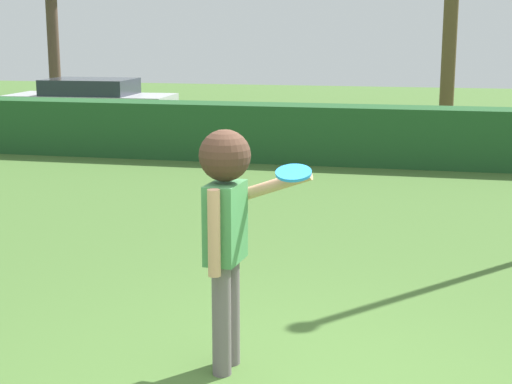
{
  "coord_description": "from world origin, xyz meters",
  "views": [
    {
      "loc": [
        0.93,
        -4.9,
        2.5
      ],
      "look_at": [
        -0.49,
        1.34,
        1.15
      ],
      "focal_mm": 54.39,
      "sensor_mm": 36.0,
      "label": 1
    }
  ],
  "objects": [
    {
      "name": "frisbee",
      "position": [
        -0.0,
        0.4,
        1.5
      ],
      "size": [
        0.26,
        0.25,
        0.09
      ],
      "color": "#268CE5"
    },
    {
      "name": "parked_car_silver",
      "position": [
        -7.65,
        13.65,
        0.69
      ],
      "size": [
        4.26,
        1.93,
        1.25
      ],
      "color": "#B7B7BC",
      "rests_on": "ground"
    },
    {
      "name": "person",
      "position": [
        -0.48,
        0.34,
        1.18
      ],
      "size": [
        0.79,
        0.56,
        1.81
      ],
      "color": "slate",
      "rests_on": "ground"
    },
    {
      "name": "hedge_row",
      "position": [
        0.0,
        9.65,
        0.54
      ],
      "size": [
        25.45,
        0.9,
        1.09
      ],
      "primitive_type": "cube",
      "color": "#215126",
      "rests_on": "ground"
    }
  ]
}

